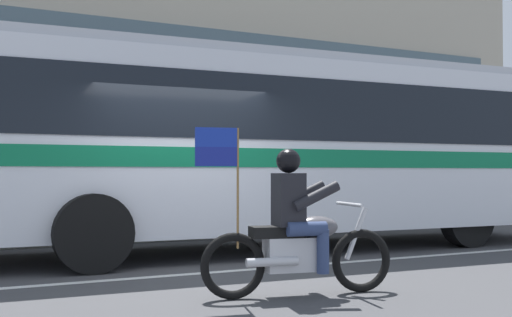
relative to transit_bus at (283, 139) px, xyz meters
name	(u,v)px	position (x,y,z in m)	size (l,w,h in m)	color
ground_plane	(184,267)	(-2.23, -1.19, -1.88)	(60.00, 60.00, 0.00)	#3D3D3F
sidewalk_curb	(101,231)	(-2.23, 3.91, -1.81)	(28.00, 3.80, 0.15)	gray
lane_center_stripe	(199,273)	(-2.23, -1.79, -1.88)	(26.60, 0.14, 0.01)	silver
transit_bus	(283,139)	(0.00, 0.00, 0.00)	(11.28, 3.06, 3.22)	silver
motorcycle_with_rider	(297,233)	(-1.84, -3.64, -1.22)	(2.17, 0.71, 1.78)	black
fire_hydrant	(164,213)	(-1.29, 2.52, -1.36)	(0.22, 0.30, 0.75)	#4C8C3F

